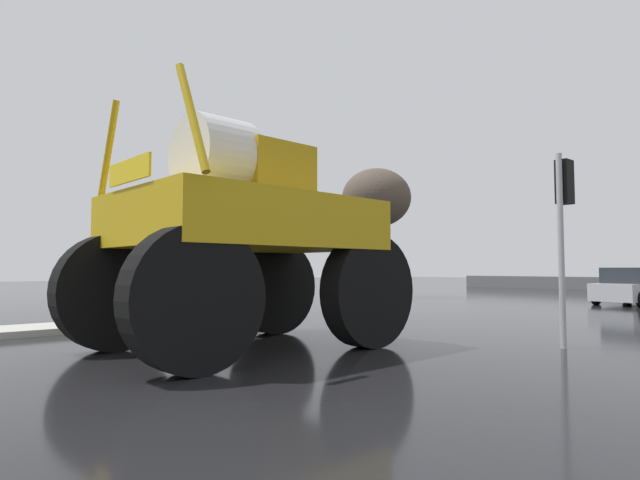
# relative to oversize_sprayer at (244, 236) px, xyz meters

# --- Properties ---
(ground_plane) EXTENTS (120.00, 120.00, 0.00)m
(ground_plane) POSITION_rel_oversize_sprayer_xyz_m (-0.49, 12.11, -2.07)
(ground_plane) COLOR black
(median_island) EXTENTS (1.57, 9.91, 0.15)m
(median_island) POSITION_rel_oversize_sprayer_xyz_m (-5.11, -1.12, -2.00)
(median_island) COLOR #B2AFA8
(median_island) RESTS_ON ground
(oversize_sprayer) EXTENTS (3.84, 5.88, 4.49)m
(oversize_sprayer) POSITION_rel_oversize_sprayer_xyz_m (0.00, 0.00, 0.00)
(oversize_sprayer) COLOR black
(oversize_sprayer) RESTS_ON ground
(sedan_ahead) EXTENTS (2.18, 4.24, 1.52)m
(sedan_ahead) POSITION_rel_oversize_sprayer_xyz_m (0.39, 18.54, -1.36)
(sedan_ahead) COLOR #B7B7BF
(sedan_ahead) RESTS_ON ground
(traffic_signal_near_left) EXTENTS (0.24, 0.54, 3.69)m
(traffic_signal_near_left) POSITION_rel_oversize_sprayer_xyz_m (-6.17, 4.69, 0.62)
(traffic_signal_near_left) COLOR #A8AAAF
(traffic_signal_near_left) RESTS_ON ground
(traffic_signal_near_right) EXTENTS (0.24, 0.54, 3.63)m
(traffic_signal_near_right) POSITION_rel_oversize_sprayer_xyz_m (3.78, 4.69, 0.57)
(traffic_signal_near_right) COLOR #A8AAAF
(traffic_signal_near_right) RESTS_ON ground
(bare_tree_left) EXTENTS (3.60, 3.60, 6.72)m
(bare_tree_left) POSITION_rel_oversize_sprayer_xyz_m (-10.28, 14.63, 3.05)
(bare_tree_left) COLOR #473828
(bare_tree_left) RESTS_ON ground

